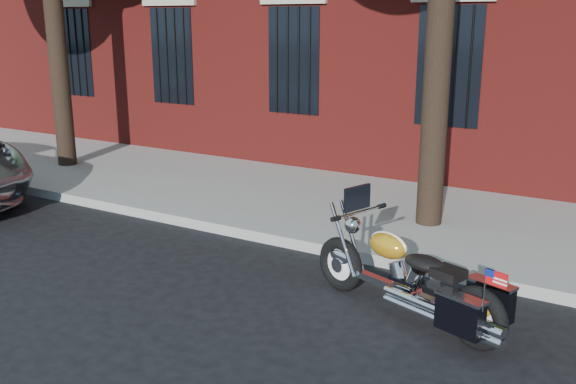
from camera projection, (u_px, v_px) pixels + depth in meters
The scene contains 4 objects.
ground at pixel (297, 298), 7.06m from camera, with size 120.00×120.00×0.00m, color black.
curb at pixel (351, 253), 8.19m from camera, with size 40.00×0.16×0.15m, color gray.
sidewalk at pixel (404, 216), 9.75m from camera, with size 40.00×3.60×0.15m, color gray.
motorcycle at pixel (412, 282), 6.41m from camera, with size 2.31×1.24×1.26m.
Camera 1 is at (3.25, -5.65, 2.97)m, focal length 40.00 mm.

